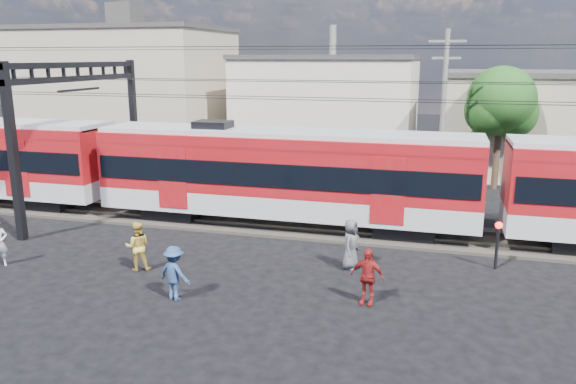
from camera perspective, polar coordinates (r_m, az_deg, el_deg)
name	(u,v)px	position (r m, az deg, el deg)	size (l,w,h in m)	color
ground	(222,303)	(17.15, -6.68, -11.16)	(120.00, 120.00, 0.00)	black
track_bed	(292,226)	(24.24, 0.38, -3.44)	(70.00, 3.40, 0.12)	#2D2823
rail_near	(287,228)	(23.52, -0.10, -3.67)	(70.00, 0.12, 0.12)	#59544C
rail_far	(296,218)	(24.91, 0.82, -2.69)	(70.00, 0.12, 0.12)	#59544C
commuter_train	(289,172)	(23.69, 0.14, 2.00)	(50.30, 3.08, 4.17)	black
catenary	(106,103)	(26.83, -17.97, 8.61)	(70.00, 9.30, 7.52)	black
building_west	(130,91)	(44.82, -15.77, 9.86)	(14.28, 10.20, 9.30)	tan
building_midwest	(332,105)	(42.31, 4.47, 8.78)	(12.24, 12.24, 7.30)	beige
building_mideast	(575,123)	(39.43, 27.16, 6.26)	(16.32, 10.20, 6.30)	tan
utility_pole_mid	(443,110)	(29.52, 15.47, 7.99)	(1.80, 0.24, 8.50)	slate
tree_near	(505,104)	(32.75, 21.14, 8.30)	(3.82, 3.64, 6.72)	#382619
pedestrian_b	(138,246)	(19.90, -15.04, -5.35)	(0.83, 0.65, 1.71)	gold
pedestrian_c	(174,273)	(17.30, -11.47, -8.08)	(1.09, 0.63, 1.69)	navy
pedestrian_d	(367,277)	(16.82, 8.04, -8.50)	(1.02, 0.42, 1.73)	maroon
pedestrian_e	(351,244)	(19.46, 6.40, -5.30)	(0.86, 0.56, 1.77)	#4E4D53
crossing_signal	(498,236)	(20.51, 20.55, -4.17)	(0.25, 0.25, 1.74)	black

